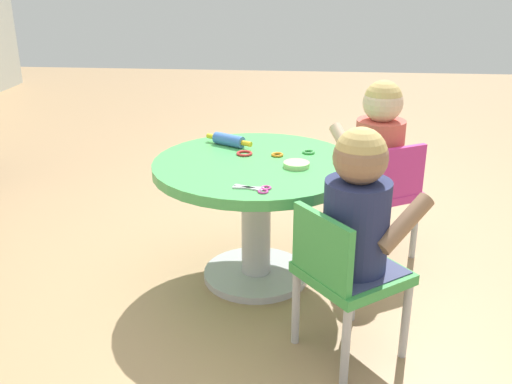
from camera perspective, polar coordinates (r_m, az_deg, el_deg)
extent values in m
plane|color=tan|center=(2.51, 0.00, -8.26)|extent=(10.00, 10.00, 0.00)
cylinder|color=silver|center=(2.50, 0.00, -7.96)|extent=(0.44, 0.44, 0.03)
cylinder|color=silver|center=(2.40, 0.00, -3.31)|extent=(0.12, 0.12, 0.48)
cylinder|color=#4CB259|center=(2.30, 0.00, 2.53)|extent=(0.81, 0.81, 0.04)
cylinder|color=#B7B7BC|center=(2.04, 14.37, -12.06)|extent=(0.03, 0.03, 0.28)
cylinder|color=#B7B7BC|center=(2.20, 9.44, -9.07)|extent=(0.03, 0.03, 0.28)
cylinder|color=#B7B7BC|center=(1.89, 8.73, -14.68)|extent=(0.03, 0.03, 0.28)
cylinder|color=#B7B7BC|center=(2.05, 3.90, -11.18)|extent=(0.03, 0.03, 0.28)
cube|color=green|center=(1.96, 9.39, -7.79)|extent=(0.42, 0.42, 0.04)
cube|color=green|center=(1.82, 6.43, -5.47)|extent=(0.23, 0.18, 0.22)
cube|color=#3F4772|center=(1.96, 9.39, -7.74)|extent=(0.38, 0.38, 0.04)
cylinder|color=navy|center=(1.88, 9.70, -3.22)|extent=(0.21, 0.21, 0.30)
sphere|color=#997051|center=(1.80, 10.15, 3.34)|extent=(0.17, 0.17, 0.17)
sphere|color=tan|center=(1.80, 10.18, 3.72)|extent=(0.16, 0.16, 0.16)
cylinder|color=#997051|center=(1.87, 14.29, -3.00)|extent=(0.17, 0.20, 0.17)
cylinder|color=#997051|center=(2.01, 9.79, -0.84)|extent=(0.17, 0.20, 0.17)
cylinder|color=#B7B7BC|center=(2.88, 11.97, -1.53)|extent=(0.03, 0.03, 0.28)
cylinder|color=#B7B7BC|center=(2.75, 7.57, -2.44)|extent=(0.03, 0.03, 0.28)
cylinder|color=#B7B7BC|center=(2.70, 15.19, -3.48)|extent=(0.03, 0.03, 0.28)
cylinder|color=#B7B7BC|center=(2.55, 10.64, -4.58)|extent=(0.03, 0.03, 0.28)
cube|color=#CC338C|center=(2.66, 11.60, 0.14)|extent=(0.41, 0.41, 0.04)
cube|color=#CC338C|center=(2.51, 13.59, 1.83)|extent=(0.15, 0.25, 0.22)
cube|color=#3F4772|center=(2.66, 11.60, 0.18)|extent=(0.37, 0.36, 0.04)
cylinder|color=#D8594C|center=(2.60, 11.88, 3.67)|extent=(0.21, 0.21, 0.30)
sphere|color=beige|center=(2.54, 12.27, 8.53)|extent=(0.17, 0.17, 0.17)
sphere|color=tan|center=(2.54, 12.29, 8.81)|extent=(0.16, 0.16, 0.16)
cylinder|color=beige|center=(2.73, 12.57, 5.02)|extent=(0.21, 0.15, 0.17)
cylinder|color=beige|center=(2.61, 8.67, 4.51)|extent=(0.21, 0.15, 0.17)
cylinder|color=#3F72CC|center=(2.49, -2.66, 5.09)|extent=(0.11, 0.15, 0.05)
cylinder|color=yellow|center=(2.55, -4.33, 5.42)|extent=(0.04, 0.05, 0.02)
cylinder|color=yellow|center=(2.44, -0.92, 4.74)|extent=(0.04, 0.05, 0.02)
cube|color=silver|center=(2.02, -0.79, 0.41)|extent=(0.01, 0.11, 0.01)
cube|color=silver|center=(2.02, -0.79, 0.41)|extent=(0.06, 0.11, 0.01)
torus|color=#D83F99|center=(2.02, 0.99, 0.41)|extent=(0.05, 0.05, 0.01)
torus|color=#D83F99|center=(1.99, 0.70, 0.05)|extent=(0.05, 0.05, 0.01)
cylinder|color=#B2E58C|center=(2.24, 3.96, 2.69)|extent=(0.10, 0.10, 0.02)
torus|color=#4CB259|center=(2.41, 5.15, 3.91)|extent=(0.05, 0.05, 0.01)
torus|color=red|center=(2.38, -1.14, 3.79)|extent=(0.07, 0.07, 0.01)
torus|color=orange|center=(2.36, 2.09, 3.66)|extent=(0.05, 0.05, 0.01)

